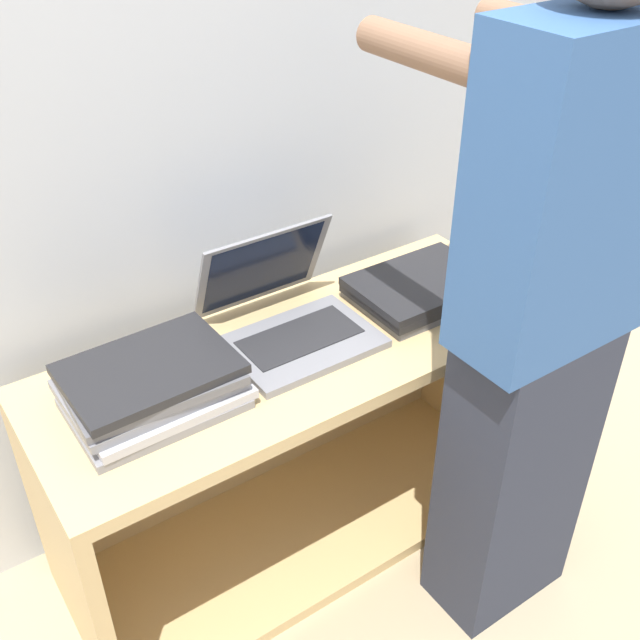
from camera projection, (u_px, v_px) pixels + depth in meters
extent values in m
plane|color=tan|center=(357.00, 587.00, 2.03)|extent=(12.00, 12.00, 0.00)
cube|color=silver|center=(216.00, 88.00, 1.78)|extent=(8.00, 0.05, 2.40)
cube|color=tan|center=(302.00, 352.00, 1.85)|extent=(1.34, 0.51, 0.04)
cube|color=tan|center=(305.00, 522.00, 2.20)|extent=(1.34, 0.51, 0.04)
cube|color=tan|center=(66.00, 556.00, 1.72)|extent=(0.04, 0.51, 0.58)
cube|color=tan|center=(479.00, 361.00, 2.33)|extent=(0.04, 0.51, 0.58)
cube|color=tan|center=(259.00, 397.00, 2.19)|extent=(1.27, 0.04, 0.58)
cube|color=gray|center=(302.00, 343.00, 1.83)|extent=(0.36, 0.26, 0.02)
cube|color=#28282B|center=(300.00, 337.00, 1.83)|extent=(0.29, 0.14, 0.00)
cube|color=gray|center=(262.00, 267.00, 1.89)|extent=(0.36, 0.11, 0.24)
cube|color=black|center=(263.00, 267.00, 1.88)|extent=(0.32, 0.09, 0.21)
cube|color=gray|center=(155.00, 403.00, 1.64)|extent=(0.36, 0.26, 0.02)
cube|color=#B7B7BC|center=(158.00, 394.00, 1.64)|extent=(0.36, 0.26, 0.02)
cube|color=gray|center=(149.00, 385.00, 1.63)|extent=(0.36, 0.26, 0.02)
cube|color=slate|center=(149.00, 377.00, 1.62)|extent=(0.37, 0.27, 0.02)
cube|color=#232326|center=(149.00, 369.00, 1.61)|extent=(0.36, 0.26, 0.02)
cube|color=slate|center=(422.00, 294.00, 2.02)|extent=(0.36, 0.26, 0.02)
cube|color=#232326|center=(422.00, 289.00, 2.00)|extent=(0.36, 0.26, 0.02)
cube|color=#232326|center=(421.00, 282.00, 1.99)|extent=(0.36, 0.26, 0.02)
cube|color=#2D3342|center=(513.00, 473.00, 1.82)|extent=(0.34, 0.20, 0.82)
cube|color=#38609E|center=(570.00, 193.00, 1.41)|extent=(0.40, 0.20, 0.65)
cylinder|color=#8C664C|center=(423.00, 51.00, 1.38)|extent=(0.07, 0.32, 0.07)
cylinder|color=#8C664C|center=(542.00, 28.00, 1.53)|extent=(0.07, 0.32, 0.07)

